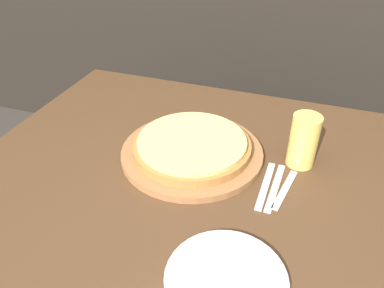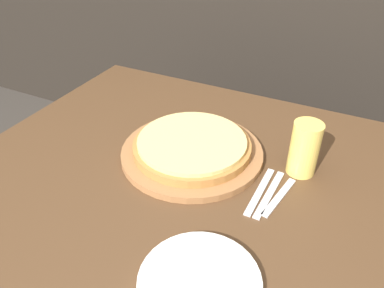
{
  "view_description": "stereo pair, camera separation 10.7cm",
  "coord_description": "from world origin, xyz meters",
  "px_view_note": "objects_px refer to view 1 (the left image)",
  "views": [
    {
      "loc": [
        0.22,
        -0.77,
        1.35
      ],
      "look_at": [
        -0.07,
        0.06,
        0.74
      ],
      "focal_mm": 35.0,
      "sensor_mm": 36.0,
      "label": 1
    },
    {
      "loc": [
        0.32,
        -0.73,
        1.35
      ],
      "look_at": [
        -0.07,
        0.06,
        0.74
      ],
      "focal_mm": 35.0,
      "sensor_mm": 36.0,
      "label": 2
    }
  ],
  "objects_px": {
    "beer_glass": "(304,139)",
    "dinner_knife": "(275,187)",
    "pizza_on_board": "(192,148)",
    "dinner_plate": "(226,280)",
    "spoon": "(285,190)",
    "fork": "(266,185)"
  },
  "relations": [
    {
      "from": "dinner_plate",
      "to": "dinner_knife",
      "type": "bearing_deg",
      "value": 81.41
    },
    {
      "from": "beer_glass",
      "to": "fork",
      "type": "bearing_deg",
      "value": -118.87
    },
    {
      "from": "spoon",
      "to": "dinner_plate",
      "type": "bearing_deg",
      "value": -102.98
    },
    {
      "from": "pizza_on_board",
      "to": "fork",
      "type": "bearing_deg",
      "value": -15.84
    },
    {
      "from": "pizza_on_board",
      "to": "spoon",
      "type": "relative_size",
      "value": 2.47
    },
    {
      "from": "beer_glass",
      "to": "dinner_knife",
      "type": "bearing_deg",
      "value": -109.8
    },
    {
      "from": "beer_glass",
      "to": "dinner_knife",
      "type": "xyz_separation_m",
      "value": [
        -0.05,
        -0.13,
        -0.08
      ]
    },
    {
      "from": "dinner_plate",
      "to": "beer_glass",
      "type": "bearing_deg",
      "value": 78.01
    },
    {
      "from": "dinner_plate",
      "to": "fork",
      "type": "relative_size",
      "value": 1.26
    },
    {
      "from": "pizza_on_board",
      "to": "dinner_plate",
      "type": "distance_m",
      "value": 0.43
    },
    {
      "from": "spoon",
      "to": "fork",
      "type": "bearing_deg",
      "value": 180.0
    },
    {
      "from": "beer_glass",
      "to": "dinner_knife",
      "type": "relative_size",
      "value": 0.78
    },
    {
      "from": "spoon",
      "to": "pizza_on_board",
      "type": "bearing_deg",
      "value": 166.92
    },
    {
      "from": "pizza_on_board",
      "to": "beer_glass",
      "type": "distance_m",
      "value": 0.31
    },
    {
      "from": "pizza_on_board",
      "to": "dinner_plate",
      "type": "height_order",
      "value": "pizza_on_board"
    },
    {
      "from": "pizza_on_board",
      "to": "beer_glass",
      "type": "bearing_deg",
      "value": 12.55
    },
    {
      "from": "beer_glass",
      "to": "fork",
      "type": "xyz_separation_m",
      "value": [
        -0.07,
        -0.13,
        -0.08
      ]
    },
    {
      "from": "pizza_on_board",
      "to": "spoon",
      "type": "bearing_deg",
      "value": -13.08
    },
    {
      "from": "pizza_on_board",
      "to": "spoon",
      "type": "height_order",
      "value": "pizza_on_board"
    },
    {
      "from": "fork",
      "to": "dinner_knife",
      "type": "bearing_deg",
      "value": 0.0
    },
    {
      "from": "fork",
      "to": "dinner_knife",
      "type": "xyz_separation_m",
      "value": [
        0.02,
        0.0,
        0.0
      ]
    },
    {
      "from": "dinner_plate",
      "to": "dinner_knife",
      "type": "height_order",
      "value": "dinner_plate"
    }
  ]
}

